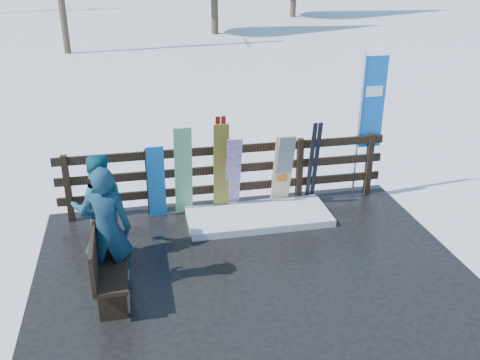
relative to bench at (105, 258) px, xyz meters
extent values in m
plane|color=white|center=(1.97, -0.06, -0.60)|extent=(700.00, 700.00, 0.00)
cube|color=black|center=(1.97, -0.06, -0.56)|extent=(6.00, 5.00, 0.08)
cube|color=black|center=(-0.63, 2.14, 0.06)|extent=(0.10, 0.10, 1.15)
cube|color=black|center=(0.67, 2.14, 0.06)|extent=(0.10, 0.10, 1.15)
cube|color=black|center=(1.97, 2.14, 0.06)|extent=(0.10, 0.10, 1.15)
cube|color=black|center=(3.27, 2.14, 0.06)|extent=(0.10, 0.10, 1.15)
cube|color=black|center=(4.57, 2.14, 0.06)|extent=(0.10, 0.10, 1.15)
cube|color=black|center=(1.97, 2.14, -0.17)|extent=(5.60, 0.05, 0.14)
cube|color=black|center=(1.97, 2.14, 0.18)|extent=(5.60, 0.05, 0.14)
cube|color=black|center=(1.97, 2.14, 0.53)|extent=(5.60, 0.05, 0.14)
cube|color=white|center=(2.40, 1.54, -0.46)|extent=(2.34, 1.00, 0.12)
cube|color=black|center=(0.07, 0.00, -0.07)|extent=(0.40, 1.50, 0.06)
cube|color=black|center=(0.07, -0.60, -0.29)|extent=(0.34, 0.06, 0.45)
cube|color=black|center=(0.07, 0.60, -0.29)|extent=(0.34, 0.06, 0.45)
cube|color=black|center=(-0.11, 0.00, 0.20)|extent=(0.05, 1.50, 0.50)
cube|color=#217FD4|center=(0.78, 1.92, 0.14)|extent=(0.28, 0.23, 1.31)
cube|color=silver|center=(1.22, 1.92, 0.29)|extent=(0.28, 0.34, 1.61)
cube|color=yellow|center=(1.84, 1.92, 0.29)|extent=(0.25, 0.20, 1.60)
cube|color=white|center=(2.04, 1.92, 0.17)|extent=(0.25, 0.37, 1.37)
cube|color=black|center=(2.92, 1.92, 0.16)|extent=(0.28, 0.37, 1.35)
cube|color=white|center=(2.89, 1.92, 0.16)|extent=(0.32, 0.33, 1.35)
cube|color=maroon|center=(1.80, 1.99, 0.34)|extent=(0.08, 0.24, 1.72)
cube|color=maroon|center=(1.89, 1.99, 0.34)|extent=(0.07, 0.24, 1.72)
cube|color=black|center=(3.42, 1.99, 0.24)|extent=(0.08, 0.27, 1.51)
cube|color=black|center=(3.51, 1.99, 0.24)|extent=(0.08, 0.27, 1.51)
cylinder|color=silver|center=(4.33, 2.19, 0.78)|extent=(0.04, 0.04, 2.60)
cube|color=blue|center=(4.55, 2.19, 1.18)|extent=(0.42, 0.02, 1.60)
imported|color=#164552|center=(0.05, 0.07, 0.36)|extent=(0.66, 0.46, 1.74)
imported|color=#125766|center=(-0.08, 0.93, 0.28)|extent=(0.81, 0.66, 1.59)
camera|label=1|loc=(0.51, -6.08, 3.68)|focal=40.00mm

